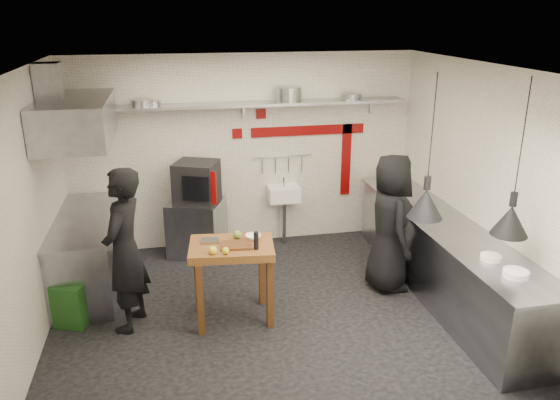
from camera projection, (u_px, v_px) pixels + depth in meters
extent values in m
plane|color=black|center=(272.00, 309.00, 6.46)|extent=(5.00, 5.00, 0.00)
plane|color=beige|center=(270.00, 68.00, 5.54)|extent=(5.00, 5.00, 0.00)
cube|color=white|center=(244.00, 152.00, 7.94)|extent=(5.00, 0.04, 2.80)
cube|color=white|center=(323.00, 288.00, 4.05)|extent=(5.00, 0.04, 2.80)
cube|color=white|center=(29.00, 214.00, 5.52)|extent=(0.04, 4.20, 2.80)
cube|color=white|center=(478.00, 184.00, 6.47)|extent=(0.04, 4.20, 2.80)
cube|color=#730606|center=(308.00, 130.00, 8.01)|extent=(1.70, 0.02, 0.14)
cube|color=#730606|center=(346.00, 160.00, 8.28)|extent=(0.14, 0.02, 1.10)
cube|color=#730606|center=(261.00, 114.00, 7.79)|extent=(0.14, 0.02, 0.14)
cube|color=#730606|center=(237.00, 133.00, 7.81)|extent=(0.14, 0.02, 0.14)
cube|color=gray|center=(245.00, 104.00, 7.54)|extent=(4.60, 0.34, 0.04)
cube|color=gray|center=(104.00, 115.00, 7.35)|extent=(0.04, 0.06, 0.24)
cube|color=gray|center=(244.00, 110.00, 7.71)|extent=(0.04, 0.06, 0.24)
cube|color=gray|center=(371.00, 105.00, 8.07)|extent=(0.04, 0.06, 0.24)
cylinder|color=gray|center=(143.00, 103.00, 7.25)|extent=(0.30, 0.30, 0.09)
cylinder|color=gray|center=(152.00, 103.00, 7.28)|extent=(0.27, 0.27, 0.07)
cylinder|color=gray|center=(289.00, 94.00, 7.61)|extent=(0.38, 0.38, 0.20)
cylinder|color=gray|center=(351.00, 97.00, 7.81)|extent=(0.36, 0.36, 0.08)
cube|color=gray|center=(197.00, 228.00, 7.83)|extent=(0.91, 0.88, 0.80)
cube|color=black|center=(197.00, 182.00, 7.57)|extent=(0.71, 0.69, 0.58)
cube|color=#730606|center=(197.00, 187.00, 7.37)|extent=(0.50, 0.23, 0.46)
cube|color=black|center=(196.00, 189.00, 7.30)|extent=(0.34, 0.15, 0.34)
cube|color=white|center=(284.00, 194.00, 8.08)|extent=(0.46, 0.34, 0.22)
cylinder|color=gray|center=(284.00, 182.00, 8.02)|extent=(0.03, 0.03, 0.14)
cylinder|color=gray|center=(284.00, 222.00, 8.19)|extent=(0.06, 0.06, 0.66)
cylinder|color=gray|center=(282.00, 156.00, 8.03)|extent=(0.90, 0.02, 0.02)
cube|color=gray|center=(443.00, 259.00, 6.72)|extent=(0.70, 3.80, 0.90)
cube|color=gray|center=(447.00, 224.00, 6.56)|extent=(0.76, 3.90, 0.03)
cylinder|color=white|center=(516.00, 274.00, 5.23)|extent=(0.26, 0.26, 0.07)
cylinder|color=white|center=(491.00, 257.00, 5.59)|extent=(0.26, 0.26, 0.05)
cube|color=gray|center=(89.00, 254.00, 6.87)|extent=(0.70, 1.90, 0.90)
cube|color=gray|center=(84.00, 219.00, 6.72)|extent=(0.76, 2.00, 0.03)
cube|color=gray|center=(76.00, 120.00, 6.32)|extent=(0.78, 1.60, 0.50)
cube|color=gray|center=(49.00, 85.00, 6.14)|extent=(0.28, 0.28, 0.50)
cube|color=#1D4F19|center=(73.00, 303.00, 6.12)|extent=(0.45, 0.45, 0.50)
cube|color=#553016|center=(236.00, 245.00, 5.93)|extent=(0.36, 0.27, 0.02)
cylinder|color=black|center=(256.00, 241.00, 5.84)|extent=(0.07, 0.07, 0.20)
sphere|color=yellow|center=(213.00, 250.00, 5.74)|extent=(0.11, 0.11, 0.09)
sphere|color=yellow|center=(226.00, 251.00, 5.74)|extent=(0.09, 0.09, 0.07)
sphere|color=olive|center=(237.00, 234.00, 6.12)|extent=(0.11, 0.11, 0.10)
cube|color=gray|center=(210.00, 241.00, 6.04)|extent=(0.21, 0.15, 0.03)
imported|color=white|center=(253.00, 237.00, 6.11)|extent=(0.21, 0.21, 0.06)
imported|color=black|center=(125.00, 250.00, 5.84)|extent=(0.63, 0.77, 1.84)
imported|color=black|center=(390.00, 223.00, 6.73)|extent=(0.59, 0.87, 1.74)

